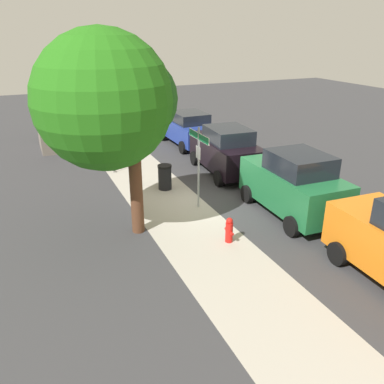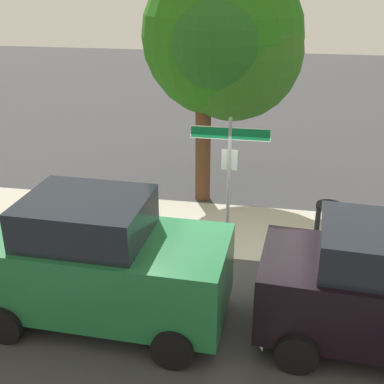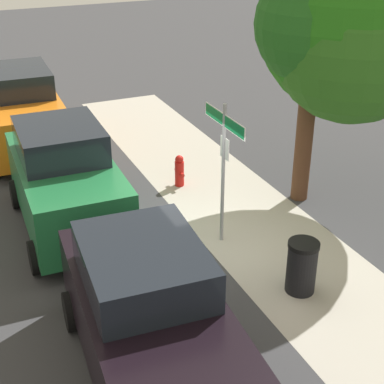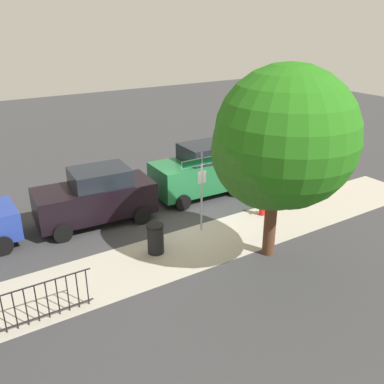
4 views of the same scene
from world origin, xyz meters
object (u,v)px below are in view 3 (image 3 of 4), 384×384
(trash_bin, at_px, (302,267))
(fire_hydrant, at_px, (179,171))
(street_sign, at_px, (224,147))
(car_black, at_px, (149,316))
(shade_tree, at_px, (350,27))
(car_green, at_px, (66,181))
(car_orange, at_px, (22,111))

(trash_bin, bearing_deg, fire_hydrant, -176.35)
(street_sign, distance_m, car_black, 3.97)
(street_sign, distance_m, fire_hydrant, 3.11)
(shade_tree, height_order, fire_hydrant, shade_tree)
(street_sign, xyz_separation_m, car_green, (-1.77, -2.67, -0.95))
(street_sign, distance_m, car_green, 3.34)
(street_sign, bearing_deg, fire_hydrant, 175.69)
(car_orange, bearing_deg, street_sign, 25.27)
(car_black, xyz_separation_m, fire_hydrant, (-5.48, 2.78, -0.63))
(shade_tree, bearing_deg, car_black, -59.12)
(car_green, relative_size, fire_hydrant, 5.23)
(car_black, distance_m, trash_bin, 3.22)
(car_green, xyz_separation_m, fire_hydrant, (-0.87, 2.87, -0.69))
(trash_bin, bearing_deg, car_green, -140.46)
(car_orange, relative_size, trash_bin, 4.64)
(trash_bin, bearing_deg, car_orange, -159.18)
(street_sign, bearing_deg, car_orange, -156.98)
(car_orange, relative_size, car_black, 1.06)
(street_sign, height_order, car_green, street_sign)
(car_orange, height_order, fire_hydrant, car_orange)
(street_sign, distance_m, car_orange, 7.09)
(car_orange, xyz_separation_m, fire_hydrant, (3.83, 2.94, -0.70))
(car_black, xyz_separation_m, trash_bin, (-0.78, 3.08, -0.52))
(car_orange, xyz_separation_m, car_green, (4.70, 0.08, -0.00))
(car_orange, relative_size, fire_hydrant, 5.84)
(car_green, distance_m, car_black, 4.61)
(street_sign, relative_size, car_orange, 0.63)
(shade_tree, relative_size, car_black, 1.39)
(car_orange, bearing_deg, fire_hydrant, 39.82)
(fire_hydrant, height_order, trash_bin, trash_bin)
(car_green, bearing_deg, shade_tree, 78.78)
(fire_hydrant, distance_m, trash_bin, 4.72)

